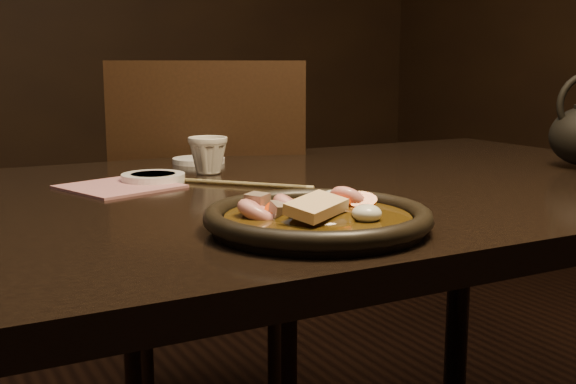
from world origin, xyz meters
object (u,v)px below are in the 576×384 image
table (284,234)px  tea_cup (208,154)px  chair (209,243)px  plate (318,219)px

table → tea_cup: size_ratio=21.97×
table → chair: bearing=80.3°
chair → plate: chair is taller
table → tea_cup: (-0.05, 0.20, 0.11)m
table → plate: size_ratio=5.73×
chair → tea_cup: size_ratio=13.11×
chair → tea_cup: (-0.15, -0.37, 0.27)m
table → chair: (0.10, 0.57, -0.15)m
table → tea_cup: bearing=104.5°
chair → tea_cup: 0.48m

